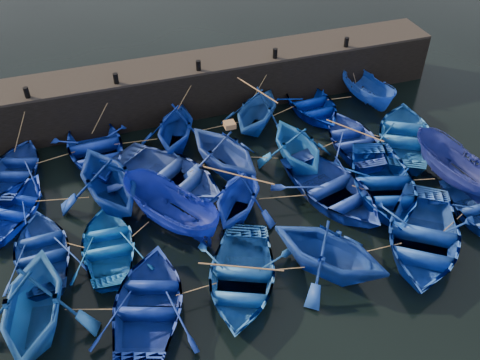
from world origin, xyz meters
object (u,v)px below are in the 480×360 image
object	(u,v)px
boat_0	(15,169)
boat_20	(32,304)
wooden_crate	(230,125)
boat_8	(169,176)
boat_13	(43,250)

from	to	relation	value
boat_0	boat_20	bearing A→B (deg)	113.53
boat_20	wooden_crate	xyz separation A→B (m)	(8.62, 6.03, 1.18)
boat_8	boat_13	size ratio (longest dim) A/B	1.27
wooden_crate	boat_8	bearing A→B (deg)	-173.99
boat_8	wooden_crate	world-z (taller)	wooden_crate
wooden_crate	boat_0	bearing A→B (deg)	165.21
boat_13	wooden_crate	bearing A→B (deg)	-162.84
boat_20	boat_8	bearing A→B (deg)	55.21
boat_0	boat_20	xyz separation A→B (m)	(0.61, -8.46, 0.79)
boat_13	wooden_crate	distance (m)	9.03
boat_0	boat_13	distance (m)	5.47
boat_20	wooden_crate	world-z (taller)	wooden_crate
boat_13	boat_0	bearing A→B (deg)	-82.66
boat_20	wooden_crate	size ratio (longest dim) A/B	10.09
boat_20	boat_13	bearing A→B (deg)	94.58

